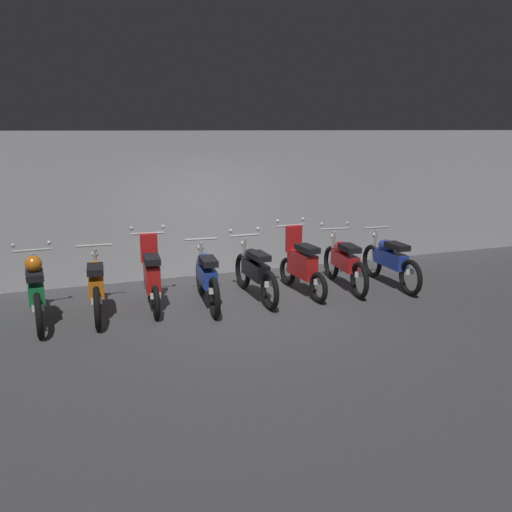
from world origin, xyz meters
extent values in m
plane|color=#424244|center=(0.00, 0.00, 0.00)|extent=(80.00, 80.00, 0.00)
cube|color=#ADADB2|center=(0.00, 2.54, 1.42)|extent=(16.00, 0.30, 2.84)
torus|color=black|center=(-3.11, 1.23, 0.33)|extent=(0.13, 0.65, 0.65)
torus|color=black|center=(-3.03, -0.07, 0.33)|extent=(0.13, 0.65, 0.65)
cube|color=#197238|center=(-3.07, 0.58, 0.52)|extent=(0.27, 0.84, 0.28)
ellipsoid|color=#197238|center=(-3.08, 0.73, 0.73)|extent=(0.28, 0.45, 0.22)
cube|color=black|center=(-3.06, 0.40, 0.80)|extent=(0.27, 0.53, 0.10)
cylinder|color=#B7BABF|center=(-3.10, 1.12, 1.02)|extent=(0.56, 0.07, 0.04)
sphere|color=#B7BABF|center=(-3.36, 1.11, 1.12)|extent=(0.07, 0.07, 0.07)
sphere|color=#B7BABF|center=(-2.84, 1.14, 1.12)|extent=(0.07, 0.07, 0.07)
cylinder|color=#B7BABF|center=(-3.10, 1.18, 0.65)|extent=(0.06, 0.16, 0.65)
sphere|color=silver|center=(-3.10, 1.18, 0.87)|extent=(0.12, 0.12, 0.12)
cube|color=white|center=(-3.04, -0.04, 0.43)|extent=(0.16, 0.02, 0.10)
sphere|color=orange|center=(-3.06, 0.40, 0.97)|extent=(0.24, 0.24, 0.24)
torus|color=black|center=(-2.15, 1.27, 0.33)|extent=(0.13, 0.65, 0.65)
torus|color=black|center=(-2.24, -0.03, 0.33)|extent=(0.13, 0.65, 0.65)
cube|color=orange|center=(-2.19, 0.62, 0.52)|extent=(0.28, 0.85, 0.28)
ellipsoid|color=orange|center=(-2.18, 0.77, 0.73)|extent=(0.29, 0.46, 0.22)
cube|color=black|center=(-2.21, 0.44, 0.80)|extent=(0.28, 0.54, 0.10)
cylinder|color=#B7BABF|center=(-2.16, 1.16, 1.02)|extent=(0.56, 0.07, 0.04)
cylinder|color=#B7BABF|center=(-2.15, 1.21, 0.65)|extent=(0.07, 0.16, 0.65)
sphere|color=silver|center=(-2.15, 1.21, 0.87)|extent=(0.12, 0.12, 0.12)
cube|color=white|center=(-2.24, 0.00, 0.43)|extent=(0.16, 0.02, 0.10)
torus|color=black|center=(-1.27, 1.27, 0.27)|extent=(0.13, 0.54, 0.53)
torus|color=black|center=(-1.36, 0.12, 0.27)|extent=(0.13, 0.54, 0.53)
cube|color=red|center=(-1.32, 0.70, 0.54)|extent=(0.28, 0.75, 0.44)
cube|color=red|center=(-1.29, 1.04, 0.94)|extent=(0.29, 0.14, 0.48)
cube|color=black|center=(-1.33, 0.54, 0.85)|extent=(0.28, 0.54, 0.10)
cylinder|color=#B7BABF|center=(-1.28, 1.18, 1.16)|extent=(0.56, 0.08, 0.04)
sphere|color=#B7BABF|center=(-1.54, 1.20, 1.26)|extent=(0.07, 0.07, 0.07)
sphere|color=#B7BABF|center=(-1.02, 1.16, 1.26)|extent=(0.07, 0.07, 0.07)
cylinder|color=#B7BABF|center=(-1.28, 1.22, 0.69)|extent=(0.07, 0.15, 0.85)
sphere|color=silver|center=(-1.28, 1.22, 1.01)|extent=(0.12, 0.12, 0.12)
cube|color=white|center=(-1.36, 0.15, 0.36)|extent=(0.16, 0.02, 0.10)
torus|color=black|center=(-0.38, 1.17, 0.33)|extent=(0.15, 0.66, 0.65)
torus|color=black|center=(-0.50, -0.12, 0.33)|extent=(0.15, 0.66, 0.65)
cube|color=#1E389E|center=(-0.44, 0.52, 0.52)|extent=(0.29, 0.85, 0.28)
ellipsoid|color=#1E389E|center=(-0.42, 0.68, 0.73)|extent=(0.30, 0.46, 0.22)
cube|color=black|center=(-0.46, 0.34, 0.80)|extent=(0.29, 0.54, 0.10)
cylinder|color=#B7BABF|center=(-0.39, 1.07, 1.02)|extent=(0.56, 0.09, 0.04)
cylinder|color=#B7BABF|center=(-0.38, 1.12, 0.65)|extent=(0.07, 0.16, 0.65)
sphere|color=silver|center=(-0.38, 1.12, 0.87)|extent=(0.12, 0.12, 0.12)
cube|color=white|center=(-0.49, -0.10, 0.43)|extent=(0.16, 0.03, 0.10)
torus|color=black|center=(0.43, 1.24, 0.33)|extent=(0.10, 0.65, 0.65)
torus|color=black|center=(0.45, -0.06, 0.33)|extent=(0.10, 0.65, 0.65)
cube|color=black|center=(0.44, 0.59, 0.52)|extent=(0.23, 0.84, 0.28)
ellipsoid|color=black|center=(0.44, 0.74, 0.73)|extent=(0.27, 0.44, 0.22)
cube|color=black|center=(0.44, 0.40, 0.80)|extent=(0.25, 0.52, 0.10)
cylinder|color=#B7BABF|center=(0.43, 1.13, 1.02)|extent=(0.56, 0.05, 0.04)
sphere|color=#B7BABF|center=(0.17, 1.13, 1.12)|extent=(0.07, 0.07, 0.07)
sphere|color=#B7BABF|center=(0.69, 1.14, 1.12)|extent=(0.07, 0.07, 0.07)
cylinder|color=#B7BABF|center=(0.43, 1.18, 0.65)|extent=(0.06, 0.16, 0.65)
sphere|color=silver|center=(0.43, 1.18, 0.87)|extent=(0.12, 0.12, 0.12)
cube|color=white|center=(0.45, -0.04, 0.43)|extent=(0.16, 0.01, 0.10)
torus|color=black|center=(1.28, 1.13, 0.27)|extent=(0.12, 0.53, 0.53)
torus|color=black|center=(1.35, -0.01, 0.27)|extent=(0.12, 0.53, 0.53)
cube|color=red|center=(1.32, 0.56, 0.54)|extent=(0.27, 0.75, 0.44)
cube|color=red|center=(1.29, 0.90, 0.94)|extent=(0.29, 0.14, 0.48)
cube|color=black|center=(1.33, 0.40, 0.85)|extent=(0.27, 0.53, 0.10)
cylinder|color=#B7BABF|center=(1.28, 1.04, 1.16)|extent=(0.56, 0.07, 0.04)
sphere|color=#B7BABF|center=(1.03, 1.03, 1.26)|extent=(0.07, 0.07, 0.07)
sphere|color=#B7BABF|center=(1.54, 1.06, 1.26)|extent=(0.07, 0.07, 0.07)
cylinder|color=#B7BABF|center=(1.28, 1.09, 0.69)|extent=(0.07, 0.15, 0.85)
sphere|color=silver|center=(1.28, 1.09, 1.01)|extent=(0.12, 0.12, 0.12)
cube|color=white|center=(1.35, 0.01, 0.36)|extent=(0.16, 0.02, 0.10)
torus|color=black|center=(2.26, 1.26, 0.33)|extent=(0.16, 0.66, 0.65)
torus|color=black|center=(2.12, -0.04, 0.33)|extent=(0.16, 0.66, 0.65)
cube|color=red|center=(2.19, 0.61, 0.52)|extent=(0.31, 0.85, 0.28)
ellipsoid|color=red|center=(2.21, 0.76, 0.73)|extent=(0.30, 0.46, 0.22)
cube|color=black|center=(2.17, 0.43, 0.80)|extent=(0.29, 0.54, 0.10)
cylinder|color=#B7BABF|center=(2.25, 1.15, 1.02)|extent=(0.56, 0.09, 0.04)
sphere|color=#B7BABF|center=(1.99, 1.18, 1.12)|extent=(0.07, 0.07, 0.07)
sphere|color=#B7BABF|center=(2.51, 1.12, 1.12)|extent=(0.07, 0.07, 0.07)
cylinder|color=#B7BABF|center=(2.26, 1.20, 0.65)|extent=(0.07, 0.16, 0.65)
sphere|color=silver|center=(2.26, 1.20, 0.87)|extent=(0.12, 0.12, 0.12)
cube|color=white|center=(2.13, -0.01, 0.43)|extent=(0.16, 0.03, 0.10)
torus|color=black|center=(3.09, 1.10, 0.33)|extent=(0.11, 0.65, 0.65)
torus|color=black|center=(3.06, -0.20, 0.33)|extent=(0.11, 0.65, 0.65)
cube|color=#1E389E|center=(3.07, 0.45, 0.52)|extent=(0.24, 0.84, 0.28)
ellipsoid|color=#1E389E|center=(3.07, 0.61, 0.73)|extent=(0.27, 0.45, 0.22)
cube|color=black|center=(3.07, 0.27, 0.80)|extent=(0.25, 0.53, 0.10)
cylinder|color=#B7BABF|center=(3.08, 1.00, 1.02)|extent=(0.56, 0.05, 0.04)
cylinder|color=#B7BABF|center=(3.08, 1.05, 0.65)|extent=(0.06, 0.16, 0.65)
sphere|color=silver|center=(3.08, 1.05, 0.87)|extent=(0.12, 0.12, 0.12)
cube|color=white|center=(3.06, -0.17, 0.43)|extent=(0.16, 0.02, 0.10)
camera|label=1|loc=(-2.63, -7.85, 2.87)|focal=37.94mm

